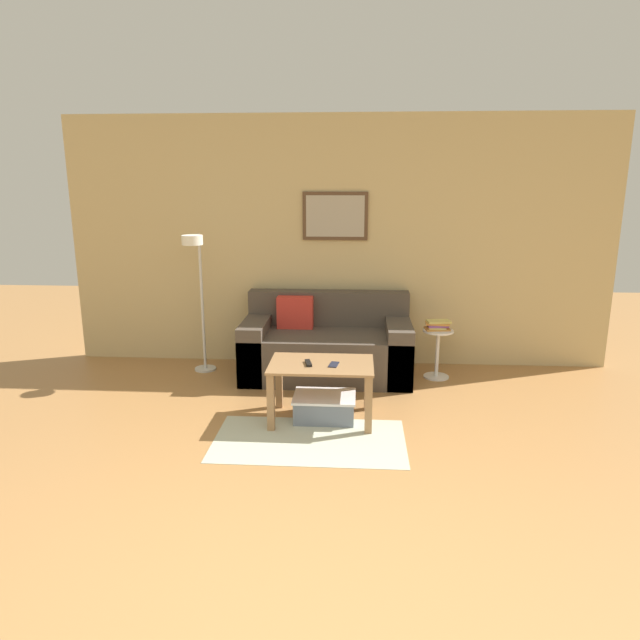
{
  "coord_description": "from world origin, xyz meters",
  "views": [
    {
      "loc": [
        0.21,
        -2.09,
        1.9
      ],
      "look_at": [
        -0.08,
        2.19,
        0.85
      ],
      "focal_mm": 32.0,
      "sensor_mm": 36.0,
      "label": 1
    }
  ],
  "objects_px": {
    "storage_bin": "(324,407)",
    "remote_control": "(308,363)",
    "couch": "(326,347)",
    "side_table": "(437,349)",
    "cell_phone": "(334,365)",
    "floor_lamp": "(197,275)",
    "book_stack": "(438,325)",
    "coffee_table": "(321,375)"
  },
  "relations": [
    {
      "from": "couch",
      "to": "cell_phone",
      "type": "xyz_separation_m",
      "value": [
        0.12,
        -1.14,
        0.19
      ]
    },
    {
      "from": "side_table",
      "to": "remote_control",
      "type": "relative_size",
      "value": 3.24
    },
    {
      "from": "couch",
      "to": "floor_lamp",
      "type": "height_order",
      "value": "floor_lamp"
    },
    {
      "from": "storage_bin",
      "to": "remote_control",
      "type": "height_order",
      "value": "remote_control"
    },
    {
      "from": "storage_bin",
      "to": "remote_control",
      "type": "xyz_separation_m",
      "value": [
        -0.13,
        -0.05,
        0.39
      ]
    },
    {
      "from": "storage_bin",
      "to": "book_stack",
      "type": "height_order",
      "value": "book_stack"
    },
    {
      "from": "cell_phone",
      "to": "floor_lamp",
      "type": "bearing_deg",
      "value": 150.98
    },
    {
      "from": "coffee_table",
      "to": "cell_phone",
      "type": "relative_size",
      "value": 5.94
    },
    {
      "from": "couch",
      "to": "remote_control",
      "type": "height_order",
      "value": "couch"
    },
    {
      "from": "side_table",
      "to": "cell_phone",
      "type": "bearing_deg",
      "value": -130.57
    },
    {
      "from": "coffee_table",
      "to": "book_stack",
      "type": "distance_m",
      "value": 1.55
    },
    {
      "from": "couch",
      "to": "storage_bin",
      "type": "xyz_separation_m",
      "value": [
        0.05,
        -1.09,
        -0.19
      ]
    },
    {
      "from": "side_table",
      "to": "coffee_table",
      "type": "bearing_deg",
      "value": -134.4
    },
    {
      "from": "floor_lamp",
      "to": "cell_phone",
      "type": "bearing_deg",
      "value": -37.72
    },
    {
      "from": "book_stack",
      "to": "remote_control",
      "type": "relative_size",
      "value": 1.73
    },
    {
      "from": "coffee_table",
      "to": "floor_lamp",
      "type": "bearing_deg",
      "value": 141.18
    },
    {
      "from": "storage_bin",
      "to": "book_stack",
      "type": "xyz_separation_m",
      "value": [
        1.04,
        1.1,
        0.43
      ]
    },
    {
      "from": "couch",
      "to": "book_stack",
      "type": "xyz_separation_m",
      "value": [
        1.09,
        0.01,
        0.24
      ]
    },
    {
      "from": "remote_control",
      "to": "cell_phone",
      "type": "bearing_deg",
      "value": -14.38
    },
    {
      "from": "coffee_table",
      "to": "cell_phone",
      "type": "bearing_deg",
      "value": -20.81
    },
    {
      "from": "side_table",
      "to": "remote_control",
      "type": "bearing_deg",
      "value": -136.15
    },
    {
      "from": "side_table",
      "to": "cell_phone",
      "type": "xyz_separation_m",
      "value": [
        -0.97,
        -1.13,
        0.2
      ]
    },
    {
      "from": "remote_control",
      "to": "side_table",
      "type": "bearing_deg",
      "value": 31.11
    },
    {
      "from": "couch",
      "to": "remote_control",
      "type": "relative_size",
      "value": 10.94
    },
    {
      "from": "book_stack",
      "to": "cell_phone",
      "type": "distance_m",
      "value": 1.51
    },
    {
      "from": "floor_lamp",
      "to": "couch",
      "type": "bearing_deg",
      "value": 3.52
    },
    {
      "from": "side_table",
      "to": "couch",
      "type": "bearing_deg",
      "value": 179.52
    },
    {
      "from": "storage_bin",
      "to": "floor_lamp",
      "type": "height_order",
      "value": "floor_lamp"
    },
    {
      "from": "storage_bin",
      "to": "remote_control",
      "type": "bearing_deg",
      "value": -158.72
    },
    {
      "from": "storage_bin",
      "to": "book_stack",
      "type": "relative_size",
      "value": 1.95
    },
    {
      "from": "side_table",
      "to": "cell_phone",
      "type": "height_order",
      "value": "cell_phone"
    },
    {
      "from": "floor_lamp",
      "to": "cell_phone",
      "type": "relative_size",
      "value": 10.03
    },
    {
      "from": "floor_lamp",
      "to": "remote_control",
      "type": "distance_m",
      "value": 1.67
    },
    {
      "from": "side_table",
      "to": "book_stack",
      "type": "bearing_deg",
      "value": 106.83
    },
    {
      "from": "side_table",
      "to": "book_stack",
      "type": "relative_size",
      "value": 1.87
    },
    {
      "from": "couch",
      "to": "storage_bin",
      "type": "bearing_deg",
      "value": -87.63
    },
    {
      "from": "floor_lamp",
      "to": "book_stack",
      "type": "distance_m",
      "value": 2.39
    },
    {
      "from": "coffee_table",
      "to": "remote_control",
      "type": "height_order",
      "value": "remote_control"
    },
    {
      "from": "storage_bin",
      "to": "floor_lamp",
      "type": "distance_m",
      "value": 1.88
    },
    {
      "from": "couch",
      "to": "book_stack",
      "type": "bearing_deg",
      "value": 0.75
    },
    {
      "from": "coffee_table",
      "to": "cell_phone",
      "type": "xyz_separation_m",
      "value": [
        0.1,
        -0.04,
        0.11
      ]
    },
    {
      "from": "couch",
      "to": "cell_phone",
      "type": "bearing_deg",
      "value": -83.92
    }
  ]
}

